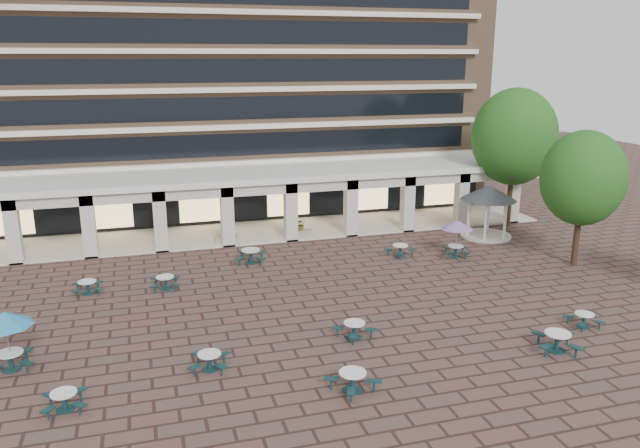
# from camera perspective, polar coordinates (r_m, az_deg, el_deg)

# --- Properties ---
(ground) EXTENTS (120.00, 120.00, 0.00)m
(ground) POSITION_cam_1_polar(r_m,az_deg,el_deg) (30.20, -0.89, -8.28)
(ground) COLOR brown
(ground) RESTS_ON ground
(apartment_building) EXTENTS (40.00, 15.50, 25.20)m
(apartment_building) POSITION_cam_1_polar(r_m,az_deg,el_deg) (52.69, -8.71, 15.63)
(apartment_building) COLOR #8B6A4E
(apartment_building) RESTS_ON ground
(retail_arcade) EXTENTS (42.00, 6.60, 4.40)m
(retail_arcade) POSITION_cam_1_polar(r_m,az_deg,el_deg) (43.11, -6.21, 3.00)
(retail_arcade) COLOR white
(retail_arcade) RESTS_ON ground
(picnic_table_0) EXTENTS (1.60, 1.60, 0.69)m
(picnic_table_0) POSITION_cam_1_polar(r_m,az_deg,el_deg) (24.28, -22.35, -14.61)
(picnic_table_0) COLOR #123437
(picnic_table_0) RESTS_ON ground
(picnic_table_1) EXTENTS (1.95, 1.95, 0.72)m
(picnic_table_1) POSITION_cam_1_polar(r_m,az_deg,el_deg) (27.77, 3.16, -9.51)
(picnic_table_1) COLOR #123437
(picnic_table_1) RESTS_ON ground
(picnic_table_2) EXTENTS (2.08, 2.08, 0.77)m
(picnic_table_2) POSITION_cam_1_polar(r_m,az_deg,el_deg) (23.71, 2.99, -14.01)
(picnic_table_2) COLOR #123437
(picnic_table_2) RESTS_ON ground
(picnic_table_3) EXTENTS (1.48, 1.48, 0.65)m
(picnic_table_3) POSITION_cam_1_polar(r_m,az_deg,el_deg) (31.20, 22.99, -7.99)
(picnic_table_3) COLOR #123437
(picnic_table_3) RESTS_ON ground
(picnic_table_4) EXTENTS (2.12, 2.12, 2.45)m
(picnic_table_4) POSITION_cam_1_polar(r_m,az_deg,el_deg) (27.24, -26.84, -7.95)
(picnic_table_4) COLOR #123437
(picnic_table_4) RESTS_ON ground
(picnic_table_5) EXTENTS (1.83, 1.83, 0.71)m
(picnic_table_5) POSITION_cam_1_polar(r_m,az_deg,el_deg) (25.48, -10.07, -12.14)
(picnic_table_5) COLOR #123437
(picnic_table_5) RESTS_ON ground
(picnic_table_7) EXTENTS (2.23, 2.23, 0.82)m
(picnic_table_7) POSITION_cam_1_polar(r_m,az_deg,el_deg) (28.33, 20.87, -9.89)
(picnic_table_7) COLOR #123437
(picnic_table_7) RESTS_ON ground
(picnic_table_8) EXTENTS (1.60, 1.60, 0.70)m
(picnic_table_8) POSITION_cam_1_polar(r_m,az_deg,el_deg) (34.72, -20.50, -5.35)
(picnic_table_8) COLOR #123437
(picnic_table_8) RESTS_ON ground
(picnic_table_10) EXTENTS (2.18, 2.18, 0.84)m
(picnic_table_10) POSITION_cam_1_polar(r_m,az_deg,el_deg) (37.46, -6.35, -2.84)
(picnic_table_10) COLOR #123437
(picnic_table_10) RESTS_ON ground
(picnic_table_11) EXTENTS (1.99, 1.99, 2.30)m
(picnic_table_11) POSITION_cam_1_polar(r_m,az_deg,el_deg) (38.88, 12.42, -0.19)
(picnic_table_11) COLOR #123437
(picnic_table_11) RESTS_ON ground
(picnic_table_12) EXTENTS (1.67, 1.67, 0.71)m
(picnic_table_12) POSITION_cam_1_polar(r_m,az_deg,el_deg) (34.19, -13.97, -5.12)
(picnic_table_12) COLOR #123437
(picnic_table_12) RESTS_ON ground
(picnic_table_13) EXTENTS (1.95, 1.95, 0.72)m
(picnic_table_13) POSITION_cam_1_polar(r_m,az_deg,el_deg) (38.84, 7.35, -2.32)
(picnic_table_13) COLOR #123437
(picnic_table_13) RESTS_ON ground
(gazebo) EXTENTS (3.81, 3.81, 3.54)m
(gazebo) POSITION_cam_1_polar(r_m,az_deg,el_deg) (43.57, 15.14, 2.24)
(gazebo) COLOR beige
(gazebo) RESTS_ON ground
(tree_east_a) EXTENTS (4.79, 4.79, 7.98)m
(tree_east_a) POSITION_cam_1_polar(r_m,az_deg,el_deg) (38.83, 22.92, 3.87)
(tree_east_a) COLOR #3C2918
(tree_east_a) RESTS_ON ground
(tree_east_c) EXTENTS (5.94, 5.94, 9.90)m
(tree_east_c) POSITION_cam_1_polar(r_m,az_deg,el_deg) (46.33, 17.36, 7.61)
(tree_east_c) COLOR #3C2918
(tree_east_c) RESTS_ON ground
(planter_left) EXTENTS (1.50, 0.85, 1.34)m
(planter_left) POSITION_cam_1_polar(r_m,az_deg,el_deg) (41.55, -8.58, -1.00)
(planter_left) COLOR gray
(planter_left) RESTS_ON ground
(planter_right) EXTENTS (1.50, 0.80, 1.33)m
(planter_right) POSITION_cam_1_polar(r_m,az_deg,el_deg) (42.50, -1.75, -0.48)
(planter_right) COLOR gray
(planter_right) RESTS_ON ground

